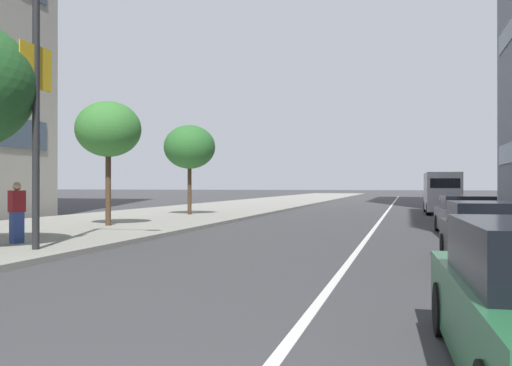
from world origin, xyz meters
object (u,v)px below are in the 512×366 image
at_px(car_lead_in_lane, 492,237).
at_px(delivery_van_ahead, 442,192).
at_px(car_following_behind, 466,217).
at_px(street_lamp_with_banners, 48,35).
at_px(street_tree_by_lamp_post, 108,130).
at_px(pedestrian_on_plaza, 17,212).
at_px(street_tree_near_plaza_corner, 190,147).

bearing_deg(car_lead_in_lane, delivery_van_ahead, -2.42).
relative_size(car_following_behind, street_lamp_with_banners, 0.50).
xyz_separation_m(car_following_behind, street_tree_by_lamp_post, (-0.94, 13.55, 3.33)).
relative_size(street_lamp_with_banners, pedestrian_on_plaza, 5.34).
relative_size(car_following_behind, pedestrian_on_plaza, 2.69).
height_order(car_lead_in_lane, street_tree_by_lamp_post, street_tree_by_lamp_post).
height_order(street_tree_by_lamp_post, street_tree_near_plaza_corner, street_tree_by_lamp_post).
height_order(car_following_behind, delivery_van_ahead, delivery_van_ahead).
distance_m(street_lamp_with_banners, pedestrian_on_plaza, 4.98).
height_order(car_lead_in_lane, street_tree_near_plaza_corner, street_tree_near_plaza_corner).
height_order(street_tree_by_lamp_post, pedestrian_on_plaza, street_tree_by_lamp_post).
xyz_separation_m(car_lead_in_lane, street_tree_near_plaza_corner, (16.53, 13.29, 3.18)).
bearing_deg(street_tree_by_lamp_post, street_lamp_with_banners, -160.31).
distance_m(street_tree_near_plaza_corner, pedestrian_on_plaza, 16.04).
relative_size(car_lead_in_lane, street_tree_by_lamp_post, 0.87).
xyz_separation_m(delivery_van_ahead, street_lamp_with_banners, (-24.18, 10.73, 4.16)).
height_order(car_lead_in_lane, pedestrian_on_plaza, pedestrian_on_plaza).
bearing_deg(pedestrian_on_plaza, car_following_behind, 54.01).
bearing_deg(street_tree_near_plaza_corner, pedestrian_on_plaza, -175.97).
xyz_separation_m(car_following_behind, pedestrian_on_plaza, (-7.83, 12.48, 0.36)).
bearing_deg(delivery_van_ahead, pedestrian_on_plaza, 151.03).
bearing_deg(delivery_van_ahead, street_tree_near_plaza_corner, 117.67).
bearing_deg(street_tree_near_plaza_corner, car_following_behind, -120.23).
bearing_deg(pedestrian_on_plaza, street_tree_by_lamp_post, 120.79).
height_order(street_lamp_with_banners, street_tree_near_plaza_corner, street_lamp_with_banners).
relative_size(street_tree_by_lamp_post, street_tree_near_plaza_corner, 1.01).
bearing_deg(street_tree_near_plaza_corner, street_lamp_with_banners, -170.22).
height_order(delivery_van_ahead, street_tree_near_plaza_corner, street_tree_near_plaza_corner).
bearing_deg(street_tree_by_lamp_post, street_tree_near_plaza_corner, 0.21).
distance_m(car_lead_in_lane, street_lamp_with_banners, 11.46).
height_order(street_tree_near_plaza_corner, pedestrian_on_plaza, street_tree_near_plaza_corner).
height_order(car_following_behind, pedestrian_on_plaza, pedestrian_on_plaza).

